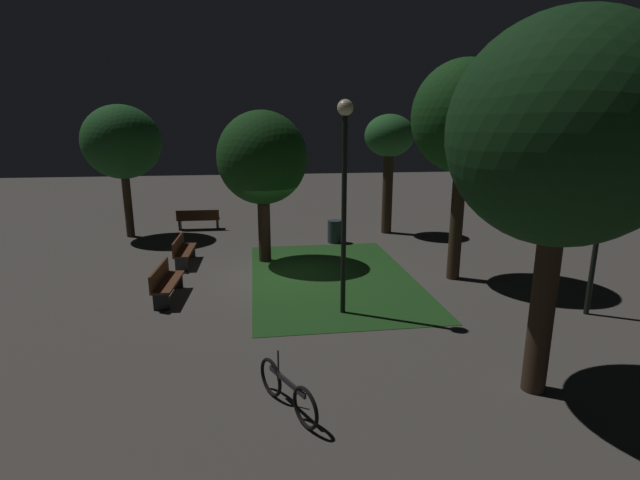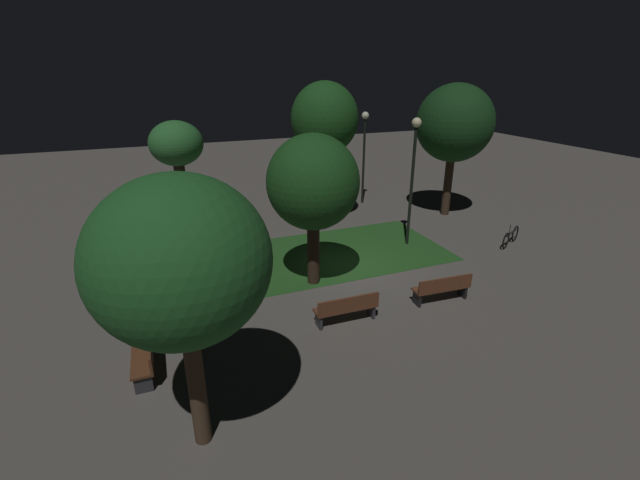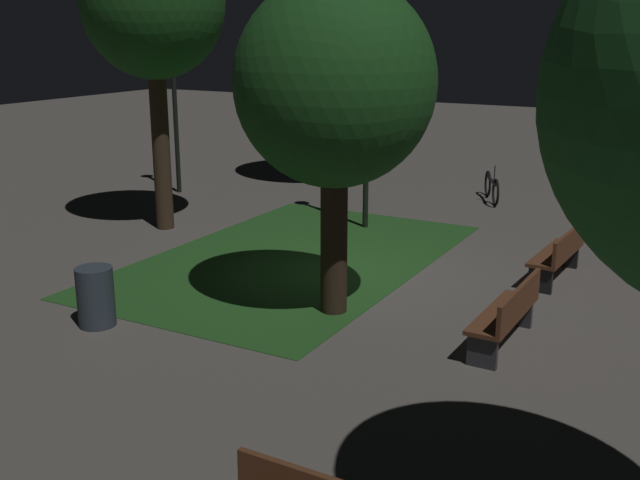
{
  "view_description": "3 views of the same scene",
  "coord_description": "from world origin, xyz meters",
  "px_view_note": "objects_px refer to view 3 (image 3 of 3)",
  "views": [
    {
      "loc": [
        13.55,
        -0.91,
        4.42
      ],
      "look_at": [
        -0.28,
        1.05,
        0.97
      ],
      "focal_mm": 26.2,
      "sensor_mm": 36.0,
      "label": 1
    },
    {
      "loc": [
        -6.1,
        -12.6,
        6.65
      ],
      "look_at": [
        -0.68,
        1.02,
        0.77
      ],
      "focal_mm": 24.13,
      "sensor_mm": 36.0,
      "label": 2
    },
    {
      "loc": [
        -11.13,
        -5.67,
        4.18
      ],
      "look_at": [
        -0.14,
        0.4,
        0.63
      ],
      "focal_mm": 42.67,
      "sensor_mm": 36.0,
      "label": 3
    }
  ],
  "objects_px": {
    "tree_back_left": "(335,85)",
    "lamp_post_near_wall": "(368,69)",
    "bench_path_side": "(560,253)",
    "bicycle": "(492,187)",
    "lamp_post_plaza_east": "(173,68)",
    "tree_near_wall": "(153,4)",
    "trash_bin": "(96,297)",
    "bench_lawn_edge": "(508,313)",
    "tree_tall_center": "(340,21)"
  },
  "relations": [
    {
      "from": "tree_back_left",
      "to": "lamp_post_near_wall",
      "type": "distance_m",
      "value": 5.04
    },
    {
      "from": "tree_near_wall",
      "to": "trash_bin",
      "type": "relative_size",
      "value": 7.09
    },
    {
      "from": "bench_lawn_edge",
      "to": "lamp_post_near_wall",
      "type": "bearing_deg",
      "value": 42.75
    },
    {
      "from": "tree_tall_center",
      "to": "bicycle",
      "type": "distance_m",
      "value": 5.79
    },
    {
      "from": "tree_back_left",
      "to": "lamp_post_near_wall",
      "type": "xyz_separation_m",
      "value": [
        4.73,
        1.74,
        -0.04
      ]
    },
    {
      "from": "bicycle",
      "to": "trash_bin",
      "type": "bearing_deg",
      "value": 166.29
    },
    {
      "from": "bench_lawn_edge",
      "to": "tree_near_wall",
      "type": "distance_m",
      "value": 9.48
    },
    {
      "from": "lamp_post_near_wall",
      "to": "bench_path_side",
      "type": "bearing_deg",
      "value": -109.7
    },
    {
      "from": "bench_lawn_edge",
      "to": "tree_back_left",
      "type": "relative_size",
      "value": 0.37
    },
    {
      "from": "lamp_post_plaza_east",
      "to": "lamp_post_near_wall",
      "type": "bearing_deg",
      "value": -98.83
    },
    {
      "from": "trash_bin",
      "to": "bench_lawn_edge",
      "type": "bearing_deg",
      "value": -68.52
    },
    {
      "from": "tree_back_left",
      "to": "trash_bin",
      "type": "height_order",
      "value": "tree_back_left"
    },
    {
      "from": "bench_lawn_edge",
      "to": "tree_near_wall",
      "type": "bearing_deg",
      "value": 71.97
    },
    {
      "from": "lamp_post_plaza_east",
      "to": "trash_bin",
      "type": "bearing_deg",
      "value": -148.26
    },
    {
      "from": "tree_tall_center",
      "to": "trash_bin",
      "type": "xyz_separation_m",
      "value": [
        -10.67,
        -1.62,
        -3.86
      ]
    },
    {
      "from": "bench_path_side",
      "to": "tree_tall_center",
      "type": "distance_m",
      "value": 9.61
    },
    {
      "from": "tree_near_wall",
      "to": "lamp_post_plaza_east",
      "type": "bearing_deg",
      "value": 34.49
    },
    {
      "from": "tree_near_wall",
      "to": "trash_bin",
      "type": "xyz_separation_m",
      "value": [
        -4.76,
        -2.74,
        -4.16
      ]
    },
    {
      "from": "tree_tall_center",
      "to": "lamp_post_near_wall",
      "type": "relative_size",
      "value": 1.22
    },
    {
      "from": "bicycle",
      "to": "lamp_post_plaza_east",
      "type": "bearing_deg",
      "value": 111.36
    },
    {
      "from": "lamp_post_near_wall",
      "to": "tree_near_wall",
      "type": "bearing_deg",
      "value": 119.61
    },
    {
      "from": "bench_path_side",
      "to": "tree_back_left",
      "type": "distance_m",
      "value": 5.04
    },
    {
      "from": "lamp_post_near_wall",
      "to": "lamp_post_plaza_east",
      "type": "bearing_deg",
      "value": 81.17
    },
    {
      "from": "lamp_post_plaza_east",
      "to": "lamp_post_near_wall",
      "type": "height_order",
      "value": "lamp_post_near_wall"
    },
    {
      "from": "tree_near_wall",
      "to": "tree_tall_center",
      "type": "bearing_deg",
      "value": -10.73
    },
    {
      "from": "bench_lawn_edge",
      "to": "bench_path_side",
      "type": "height_order",
      "value": "same"
    },
    {
      "from": "bicycle",
      "to": "tree_back_left",
      "type": "bearing_deg",
      "value": -179.19
    },
    {
      "from": "bench_path_side",
      "to": "tree_tall_center",
      "type": "height_order",
      "value": "tree_tall_center"
    },
    {
      "from": "bench_path_side",
      "to": "bicycle",
      "type": "xyz_separation_m",
      "value": [
        5.38,
        2.78,
        -0.14
      ]
    },
    {
      "from": "bench_lawn_edge",
      "to": "bench_path_side",
      "type": "bearing_deg",
      "value": 0.0
    },
    {
      "from": "lamp_post_plaza_east",
      "to": "bench_lawn_edge",
      "type": "bearing_deg",
      "value": -119.04
    },
    {
      "from": "bench_lawn_edge",
      "to": "bicycle",
      "type": "height_order",
      "value": "bicycle"
    },
    {
      "from": "bench_lawn_edge",
      "to": "lamp_post_plaza_east",
      "type": "xyz_separation_m",
      "value": [
        5.66,
        10.2,
        2.67
      ]
    },
    {
      "from": "bench_lawn_edge",
      "to": "bicycle",
      "type": "bearing_deg",
      "value": 17.98
    },
    {
      "from": "lamp_post_plaza_east",
      "to": "tree_near_wall",
      "type": "bearing_deg",
      "value": -145.51
    },
    {
      "from": "tree_back_left",
      "to": "lamp_post_near_wall",
      "type": "bearing_deg",
      "value": 20.2
    },
    {
      "from": "tree_tall_center",
      "to": "bicycle",
      "type": "xyz_separation_m",
      "value": [
        0.01,
        -4.23,
        -3.95
      ]
    },
    {
      "from": "trash_bin",
      "to": "lamp_post_plaza_east",
      "type": "bearing_deg",
      "value": 31.74
    },
    {
      "from": "bench_path_side",
      "to": "tree_back_left",
      "type": "height_order",
      "value": "tree_back_left"
    },
    {
      "from": "lamp_post_near_wall",
      "to": "trash_bin",
      "type": "bearing_deg",
      "value": 171.86
    },
    {
      "from": "tree_near_wall",
      "to": "lamp_post_near_wall",
      "type": "height_order",
      "value": "tree_near_wall"
    },
    {
      "from": "bench_path_side",
      "to": "bicycle",
      "type": "bearing_deg",
      "value": 27.33
    },
    {
      "from": "tree_back_left",
      "to": "bicycle",
      "type": "xyz_separation_m",
      "value": [
        8.54,
        0.12,
        -3.03
      ]
    },
    {
      "from": "bench_path_side",
      "to": "lamp_post_plaza_east",
      "type": "relative_size",
      "value": 0.39
    },
    {
      "from": "lamp_post_plaza_east",
      "to": "lamp_post_near_wall",
      "type": "relative_size",
      "value": 0.94
    },
    {
      "from": "tree_back_left",
      "to": "lamp_post_plaza_east",
      "type": "relative_size",
      "value": 1.05
    },
    {
      "from": "bench_lawn_edge",
      "to": "tree_tall_center",
      "type": "relative_size",
      "value": 0.3
    },
    {
      "from": "tree_tall_center",
      "to": "bicycle",
      "type": "height_order",
      "value": "tree_tall_center"
    },
    {
      "from": "bench_path_side",
      "to": "trash_bin",
      "type": "relative_size",
      "value": 2.09
    },
    {
      "from": "lamp_post_plaza_east",
      "to": "trash_bin",
      "type": "xyz_separation_m",
      "value": [
        -7.78,
        -4.81,
        -2.72
      ]
    }
  ]
}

